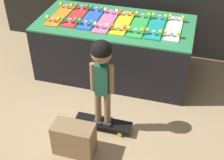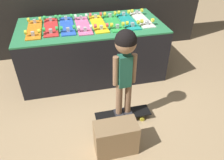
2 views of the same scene
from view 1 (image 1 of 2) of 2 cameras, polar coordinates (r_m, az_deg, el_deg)
The scene contains 13 objects.
ground_plane at distance 3.89m, azimuth -2.02°, elevation -3.61°, with size 16.00×16.00×0.00m, color tan.
display_rack at distance 4.17m, azimuth 0.52°, elevation 5.86°, with size 1.97×0.98×0.76m.
skateboard_orange_on_rack at distance 4.21m, azimuth -9.42°, elevation 11.74°, with size 0.18×0.65×0.09m.
skateboard_red_on_rack at distance 4.16m, azimuth -6.53°, elevation 11.69°, with size 0.18×0.65×0.09m.
skateboard_blue_on_rack at distance 4.08m, azimuth -3.76°, elevation 11.35°, with size 0.18×0.65×0.09m.
skateboard_pink_on_rack at distance 3.99m, azimuth -1.02°, elevation 10.82°, with size 0.18×0.65×0.09m.
skateboard_yellow_on_rack at distance 3.95m, azimuth 2.00°, elevation 10.51°, with size 0.18×0.65×0.09m.
skateboard_green_on_rack at distance 3.90m, azimuth 5.01°, elevation 10.06°, with size 0.18×0.65×0.09m.
skateboard_teal_on_rack at distance 3.89m, azimuth 8.12°, elevation 9.70°, with size 0.18×0.65×0.09m.
skateboard_white_on_rack at distance 3.89m, azimuth 11.26°, elevation 9.36°, with size 0.18×0.65×0.09m.
skateboard_on_floor at distance 3.48m, azimuth -1.64°, elevation -7.90°, with size 0.64×0.18×0.09m.
child at distance 3.01m, azimuth -1.88°, elevation 2.09°, with size 0.25×0.21×1.02m.
storage_box at distance 3.20m, azimuth -6.97°, elevation -10.62°, with size 0.42×0.22×0.35m.
Camera 1 is at (0.94, -2.82, 2.52)m, focal length 50.00 mm.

